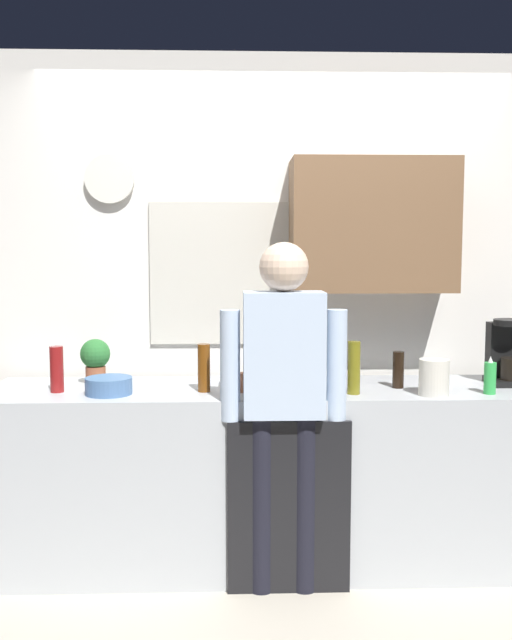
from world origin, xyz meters
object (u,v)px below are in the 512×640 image
Objects in this scene: cup_white_mug at (280,374)px; cup_terracotta_mug at (247,382)px; bottle_amber_beer at (204,368)px; person_at_sink at (283,388)px; bottle_dark_sauce at (398,370)px; bottle_olive_oil at (354,368)px; storage_canister at (434,377)px; coffee_maker at (508,355)px; potted_plant at (95,358)px; bottle_red_vinegar at (57,369)px; mixing_bowl at (109,386)px; dish_soap at (490,378)px.

cup_white_mug reaches higher than cup_terracotta_mug.
person_at_sink reaches higher than bottle_amber_beer.
person_at_sink reaches higher than cup_white_mug.
bottle_olive_oil reaches higher than bottle_dark_sauce.
cup_white_mug is 0.56× the size of storage_canister.
coffee_maker is 2.09m from potted_plant.
potted_plant is (-0.94, 0.01, 0.08)m from cup_white_mug.
bottle_red_vinegar is at bearing -170.15° from cup_white_mug.
bottle_olive_oil is at bearing -6.31° from bottle_amber_beer.
storage_canister is at bearing -148.75° from coffee_maker.
mixing_bowl is at bearing -175.72° from bottle_dark_sauce.
storage_canister is (-0.46, -0.28, -0.06)m from coffee_maker.
bottle_olive_oil reaches higher than potted_plant.
bottle_dark_sauce reaches higher than storage_canister.
cup_terracotta_mug is at bearing 172.54° from bottle_olive_oil.
bottle_olive_oil reaches higher than cup_terracotta_mug.
bottle_red_vinegar is 1.00× the size of mixing_bowl.
bottle_olive_oil is at bearing 28.12° from person_at_sink.
potted_plant is (-0.11, 0.25, 0.09)m from mixing_bowl.
coffee_maker is 1.54m from bottle_amber_beer.
cup_terracotta_mug is at bearing -128.99° from cup_white_mug.
person_at_sink is (0.81, -0.17, 0.02)m from mixing_bowl.
bottle_olive_oil is 0.16× the size of person_at_sink.
bottle_olive_oil is 2.63× the size of cup_white_mug.
cup_terracotta_mug is 0.06× the size of person_at_sink.
bottle_dark_sauce is 1.89× the size of cup_white_mug.
mixing_bowl is at bearing -12.67° from bottle_red_vinegar.
bottle_red_vinegar is at bearing 176.30° from bottle_olive_oil.
bottle_red_vinegar is 2.39× the size of cup_terracotta_mug.
bottle_dark_sauce is (0.95, 0.06, -0.03)m from bottle_amber_beer.
storage_canister reaches higher than mixing_bowl.
bottle_olive_oil is (-0.24, -0.14, 0.04)m from bottle_dark_sauce.
coffee_maker is 1.99m from mixing_bowl.
cup_white_mug is at bearing 177.68° from coffee_maker.
coffee_maker is 1.83× the size of bottle_dark_sauce.
bottle_amber_beer is 2.42× the size of cup_white_mug.
person_at_sink reaches higher than dish_soap.
dish_soap is at bearing -9.15° from potted_plant.
storage_canister is at bearing -24.94° from cup_white_mug.
bottle_amber_beer reaches higher than cup_white_mug.
bottle_red_vinegar is 0.88× the size of bottle_olive_oil.
storage_canister reaches higher than cup_white_mug.
cup_terracotta_mug is at bearing 175.66° from dish_soap.
cup_white_mug is at bearing 155.06° from storage_canister.
cup_white_mug is (1.08, 0.19, -0.06)m from bottle_red_vinegar.
coffee_maker reaches higher than dish_soap.
bottle_amber_beer is 1.05× the size of mixing_bowl.
bottle_olive_oil is (-0.82, -0.23, -0.02)m from coffee_maker.
cup_terracotta_mug is 0.51× the size of dish_soap.
cup_white_mug is 0.06× the size of person_at_sink.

